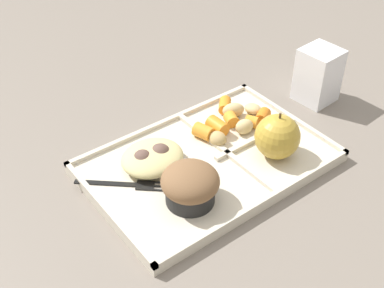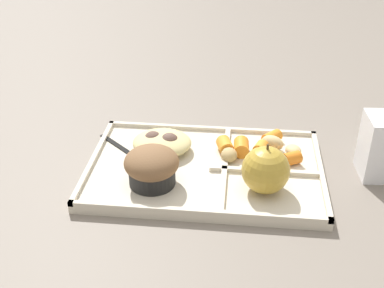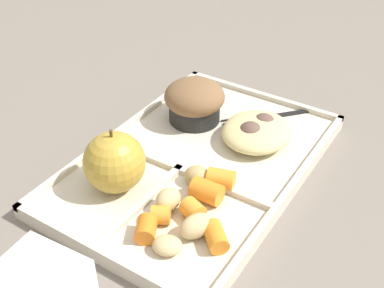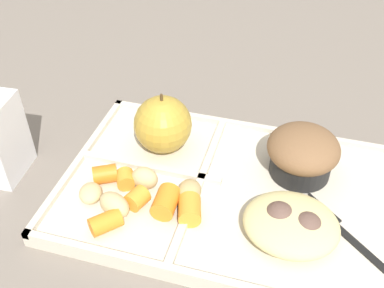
{
  "view_description": "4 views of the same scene",
  "coord_description": "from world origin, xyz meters",
  "px_view_note": "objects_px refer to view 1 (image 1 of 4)",
  "views": [
    {
      "loc": [
        0.4,
        0.48,
        0.55
      ],
      "look_at": [
        0.03,
        -0.01,
        0.05
      ],
      "focal_mm": 47.25,
      "sensor_mm": 36.0,
      "label": 1
    },
    {
      "loc": [
        -0.05,
        0.7,
        0.48
      ],
      "look_at": [
        0.02,
        0.02,
        0.07
      ],
      "focal_mm": 47.42,
      "sensor_mm": 36.0,
      "label": 2
    },
    {
      "loc": [
        -0.43,
        -0.26,
        0.41
      ],
      "look_at": [
        -0.02,
        -0.0,
        0.05
      ],
      "focal_mm": 45.91,
      "sensor_mm": 36.0,
      "label": 3
    },
    {
      "loc": [
        0.07,
        -0.38,
        0.41
      ],
      "look_at": [
        -0.05,
        0.02,
        0.06
      ],
      "focal_mm": 43.16,
      "sensor_mm": 36.0,
      "label": 4
    }
  ],
  "objects_px": {
    "bran_muffin": "(190,185)",
    "plastic_fork": "(128,185)",
    "green_apple": "(277,137)",
    "milk_carton": "(318,75)",
    "lunch_tray": "(209,162)"
  },
  "relations": [
    {
      "from": "bran_muffin",
      "to": "lunch_tray",
      "type": "bearing_deg",
      "value": -145.36
    },
    {
      "from": "milk_carton",
      "to": "green_apple",
      "type": "bearing_deg",
      "value": 20.16
    },
    {
      "from": "plastic_fork",
      "to": "milk_carton",
      "type": "distance_m",
      "value": 0.43
    },
    {
      "from": "bran_muffin",
      "to": "plastic_fork",
      "type": "bearing_deg",
      "value": -56.22
    },
    {
      "from": "plastic_fork",
      "to": "lunch_tray",
      "type": "bearing_deg",
      "value": 168.33
    },
    {
      "from": "green_apple",
      "to": "bran_muffin",
      "type": "height_order",
      "value": "green_apple"
    },
    {
      "from": "plastic_fork",
      "to": "bran_muffin",
      "type": "bearing_deg",
      "value": 123.78
    },
    {
      "from": "green_apple",
      "to": "milk_carton",
      "type": "bearing_deg",
      "value": -155.95
    },
    {
      "from": "green_apple",
      "to": "bran_muffin",
      "type": "relative_size",
      "value": 0.96
    },
    {
      "from": "green_apple",
      "to": "bran_muffin",
      "type": "xyz_separation_m",
      "value": [
        0.18,
        0.0,
        -0.01
      ]
    },
    {
      "from": "lunch_tray",
      "to": "bran_muffin",
      "type": "relative_size",
      "value": 4.49
    },
    {
      "from": "green_apple",
      "to": "plastic_fork",
      "type": "distance_m",
      "value": 0.25
    },
    {
      "from": "bran_muffin",
      "to": "plastic_fork",
      "type": "relative_size",
      "value": 0.73
    },
    {
      "from": "lunch_tray",
      "to": "green_apple",
      "type": "distance_m",
      "value": 0.12
    },
    {
      "from": "green_apple",
      "to": "plastic_fork",
      "type": "relative_size",
      "value": 0.69
    }
  ]
}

